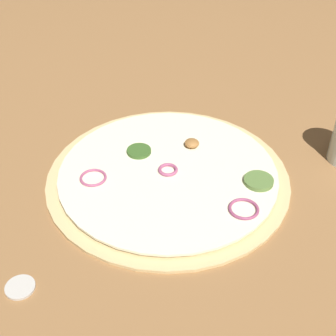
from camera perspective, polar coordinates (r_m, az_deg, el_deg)
name	(u,v)px	position (r m, az deg, el deg)	size (l,w,h in m)	color
ground_plane	(168,178)	(0.73, 0.00, -1.22)	(3.00, 3.00, 0.00)	olive
pizza	(169,175)	(0.72, 0.07, -0.81)	(0.38, 0.38, 0.03)	#D6B77A
loose_cap	(20,286)	(0.61, -17.61, -13.59)	(0.04, 0.04, 0.01)	beige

